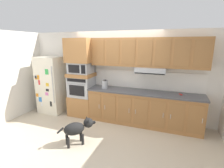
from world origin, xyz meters
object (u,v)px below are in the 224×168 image
object	(u,v)px
built_in_oven	(82,86)
microwave	(81,68)
refrigerator	(52,85)
screwdriver	(181,94)
dog	(78,128)
electric_kettle	(105,84)

from	to	relation	value
built_in_oven	microwave	size ratio (longest dim) A/B	1.09
refrigerator	screwdriver	size ratio (longest dim) A/B	10.46
refrigerator	dog	bearing A→B (deg)	-38.04
refrigerator	screwdriver	xyz separation A→B (m)	(3.81, 0.08, 0.05)
screwdriver	built_in_oven	bearing A→B (deg)	-179.75
screwdriver	electric_kettle	world-z (taller)	electric_kettle
dog	microwave	bearing A→B (deg)	70.91
microwave	refrigerator	bearing A→B (deg)	-176.25
refrigerator	built_in_oven	world-z (taller)	refrigerator
refrigerator	microwave	xyz separation A→B (m)	(1.04, 0.07, 0.58)
microwave	electric_kettle	distance (m)	0.88
screwdriver	dog	xyz separation A→B (m)	(-2.07, -1.44, -0.56)
screwdriver	electric_kettle	distance (m)	2.01
built_in_oven	refrigerator	bearing A→B (deg)	-176.25
built_in_oven	screwdriver	bearing A→B (deg)	0.25
refrigerator	screwdriver	world-z (taller)	refrigerator
refrigerator	electric_kettle	distance (m)	1.82
microwave	screwdriver	bearing A→B (deg)	0.25
screwdriver	microwave	bearing A→B (deg)	-179.75
screwdriver	dog	world-z (taller)	screwdriver
built_in_oven	dog	distance (m)	1.68
refrigerator	dog	world-z (taller)	refrigerator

